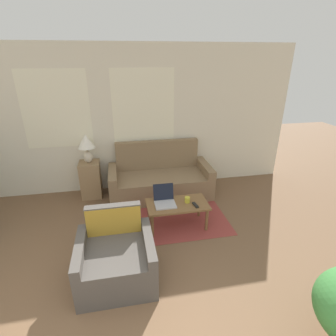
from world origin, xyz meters
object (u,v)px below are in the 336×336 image
at_px(couch, 160,180).
at_px(cup_navy, 187,200).
at_px(table_lamp, 86,144).
at_px(laptop, 165,200).
at_px(coffee_table, 177,206).
at_px(armchair, 116,259).
at_px(tv_remote, 195,205).

distance_m(couch, cup_navy, 1.09).
distance_m(table_lamp, cup_navy, 1.98).
bearing_deg(laptop, table_lamp, 134.70).
bearing_deg(coffee_table, table_lamp, 137.81).
bearing_deg(couch, armchair, -113.19).
bearing_deg(couch, coffee_table, -85.25).
xyz_separation_m(coffee_table, cup_navy, (0.15, 0.01, 0.09)).
xyz_separation_m(coffee_table, laptop, (-0.18, 0.05, 0.11)).
bearing_deg(coffee_table, cup_navy, 3.21).
xyz_separation_m(table_lamp, coffee_table, (1.33, -1.20, -0.65)).
bearing_deg(coffee_table, couch, 94.75).
xyz_separation_m(coffee_table, tv_remote, (0.24, -0.10, 0.06)).
bearing_deg(table_lamp, couch, -6.31).
relative_size(armchair, laptop, 2.67).
bearing_deg(laptop, couch, 84.72).
height_order(couch, cup_navy, couch).
xyz_separation_m(armchair, laptop, (0.72, 0.88, 0.19)).
bearing_deg(laptop, tv_remote, -19.38).
relative_size(armchair, cup_navy, 9.87).
bearing_deg(armchair, couch, 66.81).
xyz_separation_m(armchair, cup_navy, (1.05, 0.84, 0.17)).
bearing_deg(tv_remote, table_lamp, 140.26).
bearing_deg(tv_remote, couch, 105.91).
bearing_deg(armchair, coffee_table, 42.74).
distance_m(couch, coffee_table, 1.07).
xyz_separation_m(armchair, tv_remote, (1.15, 0.73, 0.14)).
relative_size(couch, tv_remote, 11.73).
xyz_separation_m(table_lamp, laptop, (1.14, -1.16, -0.55)).
relative_size(laptop, cup_navy, 3.70).
distance_m(coffee_table, cup_navy, 0.18).
relative_size(armchair, table_lamp, 1.67).
height_order(couch, armchair, couch).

